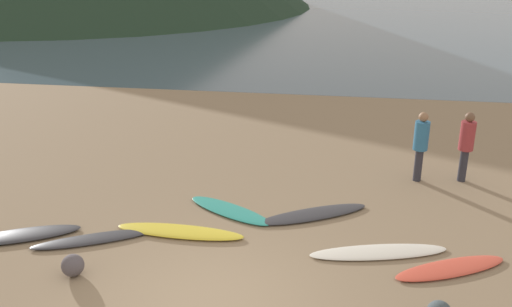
{
  "coord_description": "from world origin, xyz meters",
  "views": [
    {
      "loc": [
        1.92,
        -7.34,
        5.49
      ],
      "look_at": [
        -0.09,
        5.45,
        0.6
      ],
      "focal_mm": 38.68,
      "sensor_mm": 36.0,
      "label": 1
    }
  ],
  "objects_px": {
    "surfboard_5": "(379,252)",
    "surfboard_2": "(180,231)",
    "person_0": "(467,141)",
    "surfboard_6": "(451,268)",
    "surfboard_3": "(230,210)",
    "beach_rock_near": "(73,265)",
    "person_1": "(421,141)",
    "surfboard_4": "(313,214)",
    "surfboard_0": "(21,235)",
    "surfboard_1": "(94,239)"
  },
  "relations": [
    {
      "from": "surfboard_2",
      "to": "beach_rock_near",
      "type": "distance_m",
      "value": 2.27
    },
    {
      "from": "person_0",
      "to": "surfboard_5",
      "type": "bearing_deg",
      "value": 157.35
    },
    {
      "from": "surfboard_1",
      "to": "surfboard_6",
      "type": "bearing_deg",
      "value": -26.69
    },
    {
      "from": "surfboard_2",
      "to": "surfboard_4",
      "type": "xyz_separation_m",
      "value": [
        2.64,
        1.21,
        -0.01
      ]
    },
    {
      "from": "surfboard_3",
      "to": "person_0",
      "type": "xyz_separation_m",
      "value": [
        5.36,
        2.59,
        1.0
      ]
    },
    {
      "from": "surfboard_1",
      "to": "person_1",
      "type": "xyz_separation_m",
      "value": [
        6.69,
        4.1,
        1.0
      ]
    },
    {
      "from": "surfboard_5",
      "to": "surfboard_6",
      "type": "height_order",
      "value": "surfboard_6"
    },
    {
      "from": "surfboard_5",
      "to": "person_1",
      "type": "distance_m",
      "value": 4.02
    },
    {
      "from": "surfboard_6",
      "to": "beach_rock_near",
      "type": "xyz_separation_m",
      "value": [
        -6.65,
        -1.21,
        0.16
      ]
    },
    {
      "from": "person_0",
      "to": "beach_rock_near",
      "type": "distance_m",
      "value": 9.4
    },
    {
      "from": "surfboard_5",
      "to": "surfboard_1",
      "type": "bearing_deg",
      "value": 169.4
    },
    {
      "from": "surfboard_1",
      "to": "beach_rock_near",
      "type": "relative_size",
      "value": 5.98
    },
    {
      "from": "surfboard_5",
      "to": "beach_rock_near",
      "type": "height_order",
      "value": "beach_rock_near"
    },
    {
      "from": "surfboard_5",
      "to": "surfboard_2",
      "type": "bearing_deg",
      "value": 163.08
    },
    {
      "from": "surfboard_1",
      "to": "surfboard_2",
      "type": "height_order",
      "value": "surfboard_2"
    },
    {
      "from": "surfboard_2",
      "to": "beach_rock_near",
      "type": "xyz_separation_m",
      "value": [
        -1.44,
        -1.76,
        0.15
      ]
    },
    {
      "from": "surfboard_6",
      "to": "surfboard_1",
      "type": "bearing_deg",
      "value": 153.19
    },
    {
      "from": "surfboard_2",
      "to": "person_1",
      "type": "xyz_separation_m",
      "value": [
        5.08,
        3.56,
        0.99
      ]
    },
    {
      "from": "surfboard_4",
      "to": "beach_rock_near",
      "type": "bearing_deg",
      "value": -173.02
    },
    {
      "from": "surfboard_1",
      "to": "surfboard_4",
      "type": "height_order",
      "value": "same"
    },
    {
      "from": "surfboard_5",
      "to": "beach_rock_near",
      "type": "relative_size",
      "value": 6.66
    },
    {
      "from": "surfboard_2",
      "to": "person_1",
      "type": "relative_size",
      "value": 1.51
    },
    {
      "from": "surfboard_3",
      "to": "surfboard_6",
      "type": "relative_size",
      "value": 0.98
    },
    {
      "from": "surfboard_4",
      "to": "surfboard_1",
      "type": "bearing_deg",
      "value": 173.41
    },
    {
      "from": "surfboard_2",
      "to": "surfboard_4",
      "type": "distance_m",
      "value": 2.9
    },
    {
      "from": "surfboard_5",
      "to": "surfboard_6",
      "type": "distance_m",
      "value": 1.31
    },
    {
      "from": "surfboard_2",
      "to": "person_0",
      "type": "relative_size",
      "value": 1.5
    },
    {
      "from": "surfboard_2",
      "to": "person_0",
      "type": "bearing_deg",
      "value": 32.7
    },
    {
      "from": "surfboard_5",
      "to": "surfboard_6",
      "type": "relative_size",
      "value": 1.18
    },
    {
      "from": "surfboard_3",
      "to": "beach_rock_near",
      "type": "relative_size",
      "value": 5.49
    },
    {
      "from": "surfboard_5",
      "to": "person_0",
      "type": "relative_size",
      "value": 1.51
    },
    {
      "from": "surfboard_2",
      "to": "surfboard_6",
      "type": "bearing_deg",
      "value": -4.22
    },
    {
      "from": "surfboard_4",
      "to": "person_0",
      "type": "height_order",
      "value": "person_0"
    },
    {
      "from": "person_0",
      "to": "beach_rock_near",
      "type": "xyz_separation_m",
      "value": [
        -7.61,
        -5.46,
        -0.84
      ]
    },
    {
      "from": "surfboard_3",
      "to": "person_1",
      "type": "relative_size",
      "value": 1.25
    },
    {
      "from": "surfboard_3",
      "to": "surfboard_5",
      "type": "bearing_deg",
      "value": 7.01
    },
    {
      "from": "person_0",
      "to": "beach_rock_near",
      "type": "bearing_deg",
      "value": 132.73
    },
    {
      "from": "surfboard_4",
      "to": "beach_rock_near",
      "type": "height_order",
      "value": "beach_rock_near"
    },
    {
      "from": "surfboard_5",
      "to": "surfboard_3",
      "type": "bearing_deg",
      "value": 143.39
    },
    {
      "from": "surfboard_2",
      "to": "surfboard_5",
      "type": "height_order",
      "value": "surfboard_2"
    },
    {
      "from": "beach_rock_near",
      "to": "person_0",
      "type": "bearing_deg",
      "value": 35.65
    },
    {
      "from": "surfboard_6",
      "to": "person_1",
      "type": "xyz_separation_m",
      "value": [
        -0.14,
        4.1,
        1.0
      ]
    },
    {
      "from": "surfboard_0",
      "to": "surfboard_5",
      "type": "xyz_separation_m",
      "value": [
        7.07,
        0.48,
        -0.01
      ]
    },
    {
      "from": "surfboard_0",
      "to": "person_0",
      "type": "bearing_deg",
      "value": -1.03
    },
    {
      "from": "surfboard_0",
      "to": "person_1",
      "type": "height_order",
      "value": "person_1"
    },
    {
      "from": "surfboard_4",
      "to": "surfboard_5",
      "type": "bearing_deg",
      "value": -75.41
    },
    {
      "from": "surfboard_4",
      "to": "surfboard_5",
      "type": "height_order",
      "value": "surfboard_4"
    },
    {
      "from": "surfboard_6",
      "to": "person_0",
      "type": "height_order",
      "value": "person_0"
    },
    {
      "from": "surfboard_1",
      "to": "surfboard_5",
      "type": "distance_m",
      "value": 5.58
    },
    {
      "from": "surfboard_0",
      "to": "beach_rock_near",
      "type": "bearing_deg",
      "value": -59.45
    }
  ]
}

